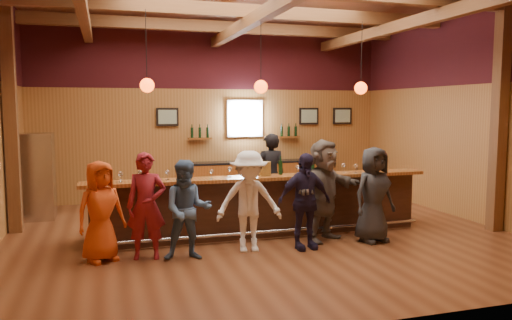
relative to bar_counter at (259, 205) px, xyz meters
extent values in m
plane|color=#5F3018|center=(-0.02, -0.15, -0.52)|extent=(9.00, 9.00, 0.00)
cube|color=#915B27|center=(-0.02, 3.85, 1.73)|extent=(9.00, 0.04, 4.50)
cube|color=#915B27|center=(-0.02, -4.15, 1.73)|extent=(9.00, 0.04, 4.50)
cube|color=#915B27|center=(4.48, -0.15, 1.73)|extent=(0.04, 8.00, 4.50)
cube|color=#3C1015|center=(-0.02, 3.83, 3.13)|extent=(9.00, 0.01, 1.70)
cube|color=#3C1015|center=(4.46, -0.15, 3.13)|extent=(0.01, 8.00, 1.70)
cube|color=#563218|center=(-4.37, 1.35, 1.73)|extent=(0.22, 0.22, 4.50)
cube|color=#563218|center=(4.33, -1.15, 1.73)|extent=(0.22, 0.22, 4.50)
cube|color=#563218|center=(-0.02, 0.85, 3.68)|extent=(8.80, 0.20, 0.25)
cube|color=#563218|center=(-0.02, 2.85, 3.68)|extent=(8.80, 0.20, 0.25)
cube|color=#563218|center=(-3.02, -0.15, 3.43)|extent=(0.18, 7.80, 0.22)
cube|color=#563218|center=(-0.02, -0.15, 3.43)|extent=(0.18, 7.80, 0.22)
cube|color=#563218|center=(2.98, -0.15, 3.43)|extent=(0.18, 7.80, 0.22)
cube|color=black|center=(-0.02, -0.15, 0.00)|extent=(6.00, 0.60, 1.05)
cube|color=brown|center=(-0.02, -0.33, 0.56)|extent=(6.30, 0.50, 0.06)
cube|color=black|center=(-0.02, 0.23, 0.40)|extent=(6.00, 0.48, 0.05)
cube|color=black|center=(-0.02, 0.23, -0.07)|extent=(6.00, 0.48, 0.90)
cube|color=silver|center=(1.98, 0.23, 0.36)|extent=(0.45, 0.40, 0.14)
cube|color=silver|center=(2.48, 0.23, 0.36)|extent=(0.45, 0.40, 0.14)
cylinder|color=silver|center=(-0.02, -0.57, -0.37)|extent=(6.00, 0.06, 0.06)
cube|color=brown|center=(1.18, 3.57, -0.07)|extent=(4.00, 0.50, 0.90)
cube|color=black|center=(1.18, 3.57, 0.40)|extent=(4.00, 0.52, 0.05)
cube|color=silver|center=(0.78, 3.80, 1.53)|extent=(0.95, 0.08, 0.95)
cube|color=white|center=(0.78, 3.75, 1.53)|extent=(0.78, 0.01, 0.78)
cube|color=black|center=(-1.22, 3.79, 1.58)|extent=(0.55, 0.04, 0.45)
cube|color=silver|center=(-1.22, 3.77, 1.58)|extent=(0.45, 0.01, 0.35)
cube|color=black|center=(2.58, 3.79, 1.58)|extent=(0.55, 0.04, 0.45)
cube|color=silver|center=(2.58, 3.77, 1.58)|extent=(0.45, 0.01, 0.35)
cube|color=black|center=(3.58, 3.79, 1.58)|extent=(0.55, 0.04, 0.45)
cube|color=silver|center=(3.58, 3.77, 1.58)|extent=(0.45, 0.01, 0.35)
cube|color=brown|center=(-0.42, 3.73, 1.03)|extent=(0.60, 0.18, 0.04)
cylinder|color=black|center=(-0.62, 3.73, 1.18)|extent=(0.07, 0.07, 0.26)
cylinder|color=black|center=(-0.42, 3.73, 1.18)|extent=(0.07, 0.07, 0.26)
cylinder|color=black|center=(-0.22, 3.73, 1.18)|extent=(0.07, 0.07, 0.26)
cube|color=brown|center=(1.98, 3.73, 1.03)|extent=(0.60, 0.18, 0.04)
cylinder|color=black|center=(1.78, 3.73, 1.18)|extent=(0.07, 0.07, 0.26)
cylinder|color=black|center=(1.98, 3.73, 1.18)|extent=(0.07, 0.07, 0.26)
cylinder|color=black|center=(2.18, 3.73, 1.18)|extent=(0.07, 0.07, 0.26)
cylinder|color=black|center=(-2.02, -0.15, 2.80)|extent=(0.01, 0.01, 1.25)
sphere|color=#FF450C|center=(-2.02, -0.15, 2.18)|extent=(0.24, 0.24, 0.24)
cylinder|color=black|center=(-0.02, -0.15, 2.80)|extent=(0.01, 0.01, 1.25)
sphere|color=#FF450C|center=(-0.02, -0.15, 2.18)|extent=(0.24, 0.24, 0.24)
cylinder|color=black|center=(1.98, -0.15, 2.80)|extent=(0.01, 0.01, 1.25)
sphere|color=#FF450C|center=(1.98, -0.15, 2.18)|extent=(0.24, 0.24, 0.24)
cube|color=silver|center=(-4.12, 2.45, 0.38)|extent=(0.70, 0.70, 1.80)
imported|color=#C84312|center=(-2.82, -0.98, 0.25)|extent=(0.89, 0.76, 1.54)
imported|color=maroon|center=(-2.14, -1.05, 0.31)|extent=(0.66, 0.49, 1.65)
imported|color=#446289|center=(-1.54, -1.28, 0.25)|extent=(0.82, 0.68, 1.54)
imported|color=white|center=(-0.52, -1.13, 0.30)|extent=(1.12, 0.73, 1.64)
imported|color=#1F1932|center=(0.39, -1.25, 0.28)|extent=(0.96, 0.46, 1.59)
imported|color=#5D534A|center=(0.92, -0.86, 0.37)|extent=(1.71, 1.27, 1.79)
imported|color=#262628|center=(1.71, -1.19, 0.31)|extent=(0.90, 0.68, 1.66)
imported|color=black|center=(0.60, 1.14, 0.37)|extent=(0.68, 0.46, 1.79)
cylinder|color=brown|center=(0.01, -0.28, 0.71)|extent=(0.23, 0.23, 0.25)
cylinder|color=black|center=(0.34, -0.22, 0.71)|extent=(0.07, 0.07, 0.25)
cylinder|color=black|center=(0.34, -0.22, 0.88)|extent=(0.02, 0.02, 0.09)
cylinder|color=black|center=(0.96, -0.26, 0.70)|extent=(0.07, 0.07, 0.23)
cylinder|color=black|center=(0.96, -0.26, 0.86)|extent=(0.02, 0.02, 0.08)
cylinder|color=silver|center=(-2.49, -0.34, 0.59)|extent=(0.07, 0.07, 0.01)
cylinder|color=silver|center=(-2.49, -0.34, 0.65)|extent=(0.01, 0.01, 0.10)
sphere|color=silver|center=(-2.49, -0.34, 0.73)|extent=(0.08, 0.08, 0.08)
cylinder|color=silver|center=(-2.18, -0.35, 0.59)|extent=(0.07, 0.07, 0.01)
cylinder|color=silver|center=(-2.18, -0.35, 0.65)|extent=(0.01, 0.01, 0.11)
sphere|color=silver|center=(-2.18, -0.35, 0.74)|extent=(0.09, 0.09, 0.09)
cylinder|color=silver|center=(-1.72, -0.29, 0.59)|extent=(0.06, 0.06, 0.01)
cylinder|color=silver|center=(-1.72, -0.29, 0.64)|extent=(0.01, 0.01, 0.09)
sphere|color=silver|center=(-1.72, -0.29, 0.72)|extent=(0.07, 0.07, 0.07)
cylinder|color=silver|center=(-0.99, -0.43, 0.59)|extent=(0.07, 0.07, 0.01)
cylinder|color=silver|center=(-0.99, -0.43, 0.64)|extent=(0.01, 0.01, 0.09)
sphere|color=silver|center=(-0.99, -0.43, 0.72)|extent=(0.07, 0.07, 0.07)
cylinder|color=silver|center=(-0.63, -0.27, 0.59)|extent=(0.07, 0.07, 0.01)
cylinder|color=silver|center=(-0.63, -0.27, 0.65)|extent=(0.01, 0.01, 0.10)
sphere|color=silver|center=(-0.63, -0.27, 0.73)|extent=(0.08, 0.08, 0.08)
cylinder|color=silver|center=(0.63, -0.33, 0.59)|extent=(0.07, 0.07, 0.01)
cylinder|color=silver|center=(0.63, -0.33, 0.64)|extent=(0.01, 0.01, 0.10)
sphere|color=silver|center=(0.63, -0.33, 0.72)|extent=(0.08, 0.08, 0.08)
cylinder|color=silver|center=(1.60, -0.25, 0.59)|extent=(0.07, 0.07, 0.01)
cylinder|color=silver|center=(1.60, -0.25, 0.64)|extent=(0.01, 0.01, 0.10)
sphere|color=silver|center=(1.60, -0.25, 0.72)|extent=(0.08, 0.08, 0.08)
cylinder|color=silver|center=(1.78, -0.39, 0.59)|extent=(0.07, 0.07, 0.01)
cylinder|color=silver|center=(1.78, -0.39, 0.64)|extent=(0.01, 0.01, 0.09)
sphere|color=silver|center=(1.78, -0.39, 0.72)|extent=(0.08, 0.08, 0.08)
camera|label=1|loc=(-2.72, -8.75, 1.81)|focal=35.00mm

